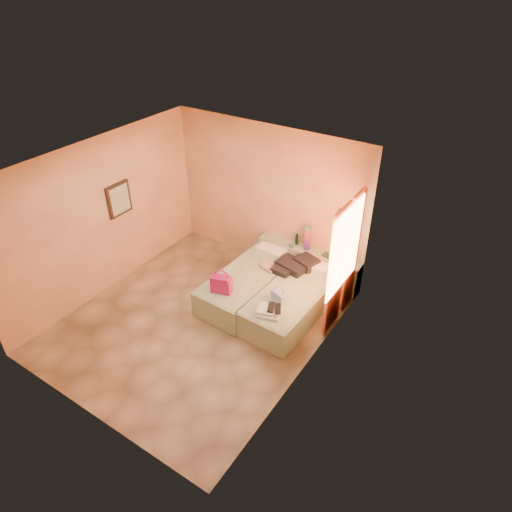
{
  "coord_description": "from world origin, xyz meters",
  "views": [
    {
      "loc": [
        4.02,
        -4.35,
        5.24
      ],
      "look_at": [
        0.63,
        0.85,
        1.09
      ],
      "focal_mm": 32.0,
      "sensor_mm": 36.0,
      "label": 1
    }
  ],
  "objects": [
    {
      "name": "sandal_pair",
      "position": [
        1.27,
        0.37,
        0.61
      ],
      "size": [
        0.27,
        0.3,
        0.03
      ],
      "primitive_type": "cube",
      "rotation": [
        0.0,
        0.0,
        0.43
      ],
      "color": "black",
      "rests_on": "towel_stack"
    },
    {
      "name": "room_walls",
      "position": [
        0.21,
        0.57,
        1.79
      ],
      "size": [
        4.02,
        4.51,
        2.81
      ],
      "color": "#F2B581",
      "rests_on": "ground"
    },
    {
      "name": "magenta_handbag",
      "position": [
        0.24,
        0.39,
        0.66
      ],
      "size": [
        0.38,
        0.28,
        0.31
      ],
      "primitive_type": "cube",
      "rotation": [
        0.0,
        0.0,
        0.31
      ],
      "color": "#AF1562",
      "rests_on": "bed_left"
    },
    {
      "name": "blue_handbag",
      "position": [
        1.17,
        0.69,
        0.59
      ],
      "size": [
        0.3,
        0.2,
        0.18
      ],
      "primitive_type": "cube",
      "rotation": [
        0.0,
        0.0,
        -0.34
      ],
      "color": "#4465A5",
      "rests_on": "bed_right"
    },
    {
      "name": "khaki_garment",
      "position": [
        0.56,
        1.41,
        0.53
      ],
      "size": [
        0.38,
        0.33,
        0.06
      ],
      "primitive_type": "cube",
      "rotation": [
        0.0,
        0.0,
        -0.26
      ],
      "color": "tan",
      "rests_on": "bed_left"
    },
    {
      "name": "flower_vase",
      "position": [
        1.63,
        2.09,
        0.78
      ],
      "size": [
        0.23,
        0.23,
        0.26
      ],
      "primitive_type": "cube",
      "rotation": [
        0.0,
        0.0,
        -0.12
      ],
      "color": "silver",
      "rests_on": "headboard_ledge"
    },
    {
      "name": "clothes_pile",
      "position": [
        0.95,
        1.61,
        0.59
      ],
      "size": [
        0.65,
        0.65,
        0.17
      ],
      "primitive_type": "cube",
      "rotation": [
        0.0,
        0.0,
        -0.15
      ],
      "color": "black",
      "rests_on": "bed_right"
    },
    {
      "name": "bed_left",
      "position": [
        0.33,
        1.05,
        0.25
      ],
      "size": [
        0.97,
        2.03,
        0.5
      ],
      "primitive_type": "cube",
      "rotation": [
        0.0,
        0.0,
        -0.03
      ],
      "color": "#A4BF9A",
      "rests_on": "ground"
    },
    {
      "name": "towel_stack",
      "position": [
        1.21,
        0.32,
        0.55
      ],
      "size": [
        0.42,
        0.39,
        0.1
      ],
      "primitive_type": "cube",
      "rotation": [
        0.0,
        0.0,
        0.29
      ],
      "color": "silver",
      "rests_on": "bed_right"
    },
    {
      "name": "headboard_ledge",
      "position": [
        0.98,
        2.1,
        0.33
      ],
      "size": [
        2.05,
        0.3,
        0.65
      ],
      "primitive_type": "cube",
      "color": "#AAB594",
      "rests_on": "ground"
    },
    {
      "name": "bed_right",
      "position": [
        1.23,
        1.05,
        0.25
      ],
      "size": [
        0.97,
        2.03,
        0.5
      ],
      "primitive_type": "cube",
      "rotation": [
        0.0,
        0.0,
        -0.03
      ],
      "color": "#A4BF9A",
      "rests_on": "ground"
    },
    {
      "name": "small_dish",
      "position": [
        0.65,
        2.04,
        0.66
      ],
      "size": [
        0.12,
        0.12,
        0.03
      ],
      "primitive_type": "cylinder",
      "rotation": [
        0.0,
        0.0,
        0.03
      ],
      "color": "#437B54",
      "rests_on": "headboard_ledge"
    },
    {
      "name": "ground",
      "position": [
        0.0,
        0.0,
        0.0
      ],
      "size": [
        4.5,
        4.5,
        0.0
      ],
      "primitive_type": "plane",
      "color": "tan",
      "rests_on": "ground"
    },
    {
      "name": "green_book",
      "position": [
        1.36,
        2.1,
        0.67
      ],
      "size": [
        0.2,
        0.16,
        0.03
      ],
      "primitive_type": "cube",
      "rotation": [
        0.0,
        0.0,
        -0.15
      ],
      "color": "#24432F",
      "rests_on": "headboard_ledge"
    },
    {
      "name": "water_bottle",
      "position": [
        0.69,
        2.15,
        0.76
      ],
      "size": [
        0.07,
        0.07,
        0.22
      ],
      "primitive_type": "cylinder",
      "rotation": [
        0.0,
        0.0,
        -0.12
      ],
      "color": "#12331D",
      "rests_on": "headboard_ledge"
    },
    {
      "name": "rainbow_box",
      "position": [
        0.93,
        2.12,
        0.89
      ],
      "size": [
        0.13,
        0.13,
        0.47
      ],
      "primitive_type": "cube",
      "rotation": [
        0.0,
        0.0,
        0.34
      ],
      "color": "#AF1562",
      "rests_on": "headboard_ledge"
    }
  ]
}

